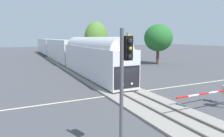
{
  "coord_description": "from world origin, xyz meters",
  "views": [
    {
      "loc": [
        -9.5,
        -16.66,
        5.43
      ],
      "look_at": [
        0.18,
        3.37,
        2.0
      ],
      "focal_mm": 32.43,
      "sensor_mm": 36.0,
      "label": 1
    }
  ],
  "objects": [
    {
      "name": "railway_track",
      "position": [
        0.0,
        0.0,
        0.1
      ],
      "size": [
        4.4,
        80.0,
        0.32
      ],
      "color": "gray",
      "rests_on": "ground"
    },
    {
      "name": "traffic_signal_far_side",
      "position": [
        5.25,
        8.63,
        4.1
      ],
      "size": [
        0.53,
        0.38,
        6.14
      ],
      "color": "#4C4C51",
      "rests_on": "ground"
    },
    {
      "name": "traffic_signal_near_left",
      "position": [
        -5.46,
        -9.51,
        3.88
      ],
      "size": [
        0.53,
        0.38,
        5.8
      ],
      "color": "#4C4C51",
      "rests_on": "ground"
    },
    {
      "name": "ground_plane",
      "position": [
        0.0,
        0.0,
        0.0
      ],
      "size": [
        220.0,
        220.0,
        0.0
      ],
      "primitive_type": "plane",
      "color": "#47474C"
    },
    {
      "name": "maple_right_background",
      "position": [
        16.65,
        16.13,
        5.33
      ],
      "size": [
        5.64,
        5.64,
        8.05
      ],
      "color": "#4C3828",
      "rests_on": "ground"
    },
    {
      "name": "elm_centre_background",
      "position": [
        5.85,
        22.56,
        5.2
      ],
      "size": [
        4.87,
        4.87,
        8.63
      ],
      "color": "brown",
      "rests_on": "ground"
    },
    {
      "name": "road_centre_stripe",
      "position": [
        0.0,
        0.0,
        0.0
      ],
      "size": [
        44.0,
        0.2,
        0.01
      ],
      "color": "beige",
      "rests_on": "ground"
    },
    {
      "name": "commuter_train",
      "position": [
        0.0,
        29.29,
        2.74
      ],
      "size": [
        3.04,
        63.47,
        5.16
      ],
      "color": "silver",
      "rests_on": "railway_track"
    },
    {
      "name": "crossing_gate_near",
      "position": [
        4.28,
        -6.99,
        1.39
      ],
      "size": [
        5.55,
        0.4,
        1.8
      ],
      "color": "#B7B7BC",
      "rests_on": "ground"
    }
  ]
}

